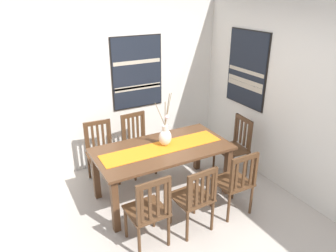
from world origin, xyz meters
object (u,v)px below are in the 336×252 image
Objects in this scene: chair_5 at (195,197)px; chair_3 at (101,151)px; dining_table at (162,155)px; painting_on_back_wall at (137,73)px; chair_2 at (235,146)px; painting_on_side_wall at (247,69)px; centerpiece_vase at (165,136)px; chair_4 at (137,143)px; chair_1 at (235,182)px; chair_0 at (149,210)px.

chair_3 is at bearing 110.90° from chair_5.
painting_on_back_wall is at bearing 80.87° from dining_table.
chair_2 is 1.18m from painting_on_side_wall.
painting_on_side_wall is (1.54, 0.24, 0.67)m from centerpiece_vase.
painting_on_side_wall is at bearing 38.68° from chair_2.
chair_3 is 2.52m from painting_on_side_wall.
painting_on_back_wall is (0.23, 0.46, 0.98)m from chair_4.
chair_1 is (0.56, -0.82, -0.42)m from centerpiece_vase.
chair_4 is 1.11m from painting_on_back_wall.
chair_4 reaches higher than chair_5.
chair_4 is (0.58, -0.01, 0.01)m from chair_3.
painting_on_side_wall is (1.61, 1.10, 1.09)m from chair_5.
painting_on_back_wall reaches higher than dining_table.
chair_1 is 0.98× the size of chair_3.
chair_4 is 0.81× the size of painting_on_side_wall.
painting_on_back_wall is at bearing 28.83° from chair_3.
painting_on_side_wall is at bearing 26.06° from chair_0.
dining_table is 1.25m from chair_2.
chair_2 is (1.18, -0.05, -0.41)m from centerpiece_vase.
painting_on_side_wall is at bearing 10.24° from dining_table.
dining_table is at bearing 129.09° from chair_1.
dining_table is 1.93× the size of chair_4.
painting_on_back_wall is at bearing 102.02° from chair_1.
chair_2 is 1.90m from painting_on_back_wall.
painting_on_side_wall is at bearing -12.69° from chair_3.
chair_2 is 1.50m from chair_4.
centerpiece_vase is 1.08m from chair_1.
chair_3 reaches higher than dining_table.
centerpiece_vase is 1.09m from chair_3.
painting_on_back_wall reaches higher than chair_2.
painting_on_side_wall reaches higher than chair_5.
dining_table is 1.88m from painting_on_side_wall.
chair_0 is 2.66m from painting_on_side_wall.
chair_2 is 0.80× the size of painting_on_side_wall.
dining_table is 0.98m from chair_0.
chair_2 reaches higher than dining_table.
chair_3 is 0.80× the size of painting_on_back_wall.
chair_3 is at bearing 156.80° from chair_2.
centerpiece_vase is 0.62× the size of painting_on_side_wall.
centerpiece_vase is 0.82× the size of chair_5.
chair_1 is at bearing -55.70° from centerpiece_vase.
chair_4 is at bearing 163.38° from painting_on_side_wall.
chair_5 is (-0.63, -0.04, 0.00)m from chair_1.
chair_5 is at bearing -90.01° from dining_table.
chair_0 is at bearing -179.67° from chair_1.
chair_1 is at bearing -67.07° from chair_4.
chair_4 is at bearing -116.73° from painting_on_back_wall.
chair_1 is at bearing -50.91° from dining_table.
painting_on_side_wall is (1.64, -0.49, 1.07)m from chair_4.
painting_on_back_wall reaches higher than chair_4.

